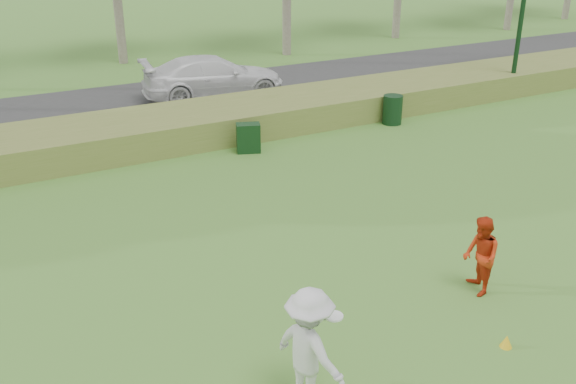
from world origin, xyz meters
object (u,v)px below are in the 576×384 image
cone_yellow (506,341)px  car_right (214,77)px  utility_cabinet (248,138)px  trash_bin (392,110)px  player_red (481,256)px  player_white (309,349)px

cone_yellow → car_right: size_ratio=0.04×
utility_cabinet → trash_bin: 5.60m
trash_bin → car_right: bearing=124.2°
cone_yellow → utility_cabinet: (0.36, 10.79, 0.33)m
player_red → player_white: bearing=-52.9°
trash_bin → car_right: car_right is taller
player_red → car_right: 15.57m
player_white → car_right: (5.41, 16.63, -0.10)m
player_white → trash_bin: (9.52, 10.60, -0.46)m
player_white → utility_cabinet: player_white is taller
player_white → trash_bin: 14.25m
utility_cabinet → trash_bin: (5.59, 0.24, 0.06)m
player_red → trash_bin: (5.15, 9.50, -0.27)m
player_red → cone_yellow: 1.85m
player_white → utility_cabinet: size_ratio=2.17×
cone_yellow → car_right: car_right is taller
player_white → player_red: (4.37, 1.10, -0.19)m
player_white → player_red: player_white is taller
player_white → cone_yellow: bearing=-112.9°
car_right → cone_yellow: bearing=-178.5°
cone_yellow → utility_cabinet: bearing=88.1°
player_red → utility_cabinet: size_ratio=1.74×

